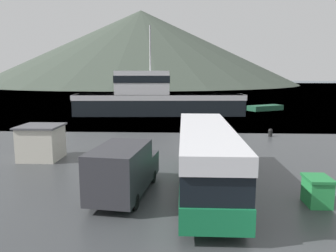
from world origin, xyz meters
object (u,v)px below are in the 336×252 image
object	(u,v)px
delivery_van	(124,169)
small_boat	(265,108)
fishing_boat	(156,99)
storage_bin	(317,191)
dock_kiosk	(41,142)
tour_bus	(206,155)

from	to	relation	value
delivery_van	small_boat	world-z (taller)	delivery_van
delivery_van	fishing_boat	distance (m)	31.59
small_boat	fishing_boat	bearing A→B (deg)	-97.97
storage_bin	small_boat	bearing A→B (deg)	79.55
small_boat	delivery_van	bearing A→B (deg)	-52.22
storage_bin	small_boat	size ratio (longest dim) A/B	0.23
storage_bin	dock_kiosk	size ratio (longest dim) A/B	0.50
dock_kiosk	delivery_van	bearing A→B (deg)	-43.39
tour_bus	delivery_van	distance (m)	4.18
tour_bus	small_boat	size ratio (longest dim) A/B	1.89
delivery_van	dock_kiosk	world-z (taller)	delivery_van
tour_bus	storage_bin	bearing A→B (deg)	-19.51
tour_bus	dock_kiosk	size ratio (longest dim) A/B	4.15
delivery_van	fishing_boat	bearing A→B (deg)	99.27
dock_kiosk	storage_bin	bearing A→B (deg)	-24.67
tour_bus	fishing_boat	world-z (taller)	fishing_boat
fishing_boat	dock_kiosk	world-z (taller)	fishing_boat
dock_kiosk	tour_bus	bearing A→B (deg)	-26.86
fishing_boat	small_boat	xyz separation A→B (m)	(17.24, 6.75, -1.93)
tour_bus	storage_bin	size ratio (longest dim) A/B	8.23
tour_bus	fishing_boat	bearing A→B (deg)	99.47
fishing_boat	dock_kiosk	size ratio (longest dim) A/B	8.69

